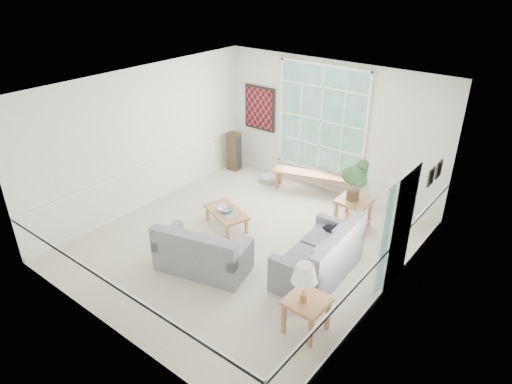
% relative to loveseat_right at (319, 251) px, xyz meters
% --- Properties ---
extents(floor, '(5.50, 6.00, 0.01)m').
position_rel_loveseat_right_xyz_m(floor, '(-1.60, -0.02, -0.48)').
color(floor, '#BCB69F').
rests_on(floor, ground).
extents(ceiling, '(5.50, 6.00, 0.02)m').
position_rel_loveseat_right_xyz_m(ceiling, '(-1.60, -0.02, 2.52)').
color(ceiling, white).
rests_on(ceiling, ground).
extents(wall_back, '(5.50, 0.02, 3.00)m').
position_rel_loveseat_right_xyz_m(wall_back, '(-1.60, 2.98, 1.02)').
color(wall_back, silver).
rests_on(wall_back, ground).
extents(wall_front, '(5.50, 0.02, 3.00)m').
position_rel_loveseat_right_xyz_m(wall_front, '(-1.60, -3.02, 1.02)').
color(wall_front, silver).
rests_on(wall_front, ground).
extents(wall_left, '(0.02, 6.00, 3.00)m').
position_rel_loveseat_right_xyz_m(wall_left, '(-4.35, -0.02, 1.02)').
color(wall_left, silver).
rests_on(wall_left, ground).
extents(wall_right, '(0.02, 6.00, 3.00)m').
position_rel_loveseat_right_xyz_m(wall_right, '(1.15, -0.02, 1.02)').
color(wall_right, silver).
rests_on(wall_right, ground).
extents(window_back, '(2.30, 0.08, 2.40)m').
position_rel_loveseat_right_xyz_m(window_back, '(-1.80, 2.94, 1.17)').
color(window_back, white).
rests_on(window_back, wall_back).
extents(entry_door, '(0.08, 0.90, 2.10)m').
position_rel_loveseat_right_xyz_m(entry_door, '(1.11, 0.58, 0.57)').
color(entry_door, white).
rests_on(entry_door, floor).
extents(door_sidelight, '(0.08, 0.26, 1.90)m').
position_rel_loveseat_right_xyz_m(door_sidelight, '(1.11, -0.05, 0.67)').
color(door_sidelight, white).
rests_on(door_sidelight, wall_right).
extents(wall_art, '(0.90, 0.06, 1.10)m').
position_rel_loveseat_right_xyz_m(wall_art, '(-3.55, 2.93, 1.12)').
color(wall_art, maroon).
rests_on(wall_art, wall_back).
extents(wall_frame_near, '(0.04, 0.26, 0.32)m').
position_rel_loveseat_right_xyz_m(wall_frame_near, '(1.11, 1.73, 1.07)').
color(wall_frame_near, black).
rests_on(wall_frame_near, wall_right).
extents(wall_frame_far, '(0.04, 0.26, 0.32)m').
position_rel_loveseat_right_xyz_m(wall_frame_far, '(1.11, 2.13, 1.07)').
color(wall_frame_far, black).
rests_on(wall_frame_far, wall_right).
extents(loveseat_right, '(1.01, 1.82, 0.96)m').
position_rel_loveseat_right_xyz_m(loveseat_right, '(0.00, 0.00, 0.00)').
color(loveseat_right, slate).
rests_on(loveseat_right, floor).
extents(loveseat_front, '(1.75, 1.20, 0.86)m').
position_rel_loveseat_right_xyz_m(loveseat_front, '(-1.66, -1.10, -0.05)').
color(loveseat_front, slate).
rests_on(loveseat_front, floor).
extents(coffee_table, '(1.13, 0.86, 0.38)m').
position_rel_loveseat_right_xyz_m(coffee_table, '(-2.27, 0.19, -0.29)').
color(coffee_table, '#A56F40').
rests_on(coffee_table, floor).
extents(pewter_bowl, '(0.41, 0.41, 0.09)m').
position_rel_loveseat_right_xyz_m(pewter_bowl, '(-2.25, 0.18, -0.06)').
color(pewter_bowl, gray).
rests_on(pewter_bowl, coffee_table).
extents(window_bench, '(2.00, 0.98, 0.46)m').
position_rel_loveseat_right_xyz_m(window_bench, '(-1.69, 2.63, -0.25)').
color(window_bench, '#A56F40').
rests_on(window_bench, floor).
extents(end_table, '(0.64, 0.64, 0.63)m').
position_rel_loveseat_right_xyz_m(end_table, '(-0.26, 1.78, -0.16)').
color(end_table, '#A56F40').
rests_on(end_table, floor).
extents(houseplant, '(0.64, 0.64, 0.87)m').
position_rel_loveseat_right_xyz_m(houseplant, '(-0.30, 1.76, 0.59)').
color(houseplant, '#2E552B').
rests_on(houseplant, end_table).
extents(side_table, '(0.58, 0.58, 0.58)m').
position_rel_loveseat_right_xyz_m(side_table, '(0.58, -1.28, -0.19)').
color(side_table, '#A56F40').
rests_on(side_table, floor).
extents(table_lamp, '(0.48, 0.48, 0.64)m').
position_rel_loveseat_right_xyz_m(table_lamp, '(0.55, -1.36, 0.42)').
color(table_lamp, silver).
rests_on(table_lamp, side_table).
extents(pet_bed, '(0.63, 0.63, 0.14)m').
position_rel_loveseat_right_xyz_m(pet_bed, '(-2.85, 2.45, -0.41)').
color(pet_bed, gray).
rests_on(pet_bed, floor).
extents(floor_speaker, '(0.32, 0.26, 0.99)m').
position_rel_loveseat_right_xyz_m(floor_speaker, '(-4.00, 2.45, 0.02)').
color(floor_speaker, '#402E1C').
rests_on(floor_speaker, floor).
extents(cat, '(0.34, 0.28, 0.14)m').
position_rel_loveseat_right_xyz_m(cat, '(-0.14, 0.62, 0.08)').
color(cat, black).
rests_on(cat, loveseat_right).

